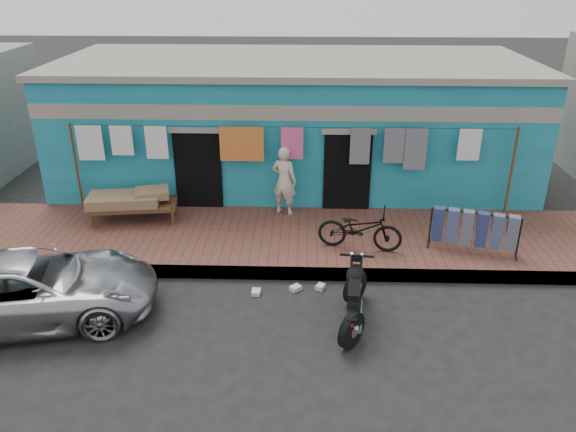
{
  "coord_description": "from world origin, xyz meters",
  "views": [
    {
      "loc": [
        0.33,
        -7.91,
        5.67
      ],
      "look_at": [
        0.0,
        2.0,
        1.15
      ],
      "focal_mm": 35.0,
      "sensor_mm": 36.0,
      "label": 1
    }
  ],
  "objects_px": {
    "car": "(29,288)",
    "motorcycle": "(354,296)",
    "bicycle": "(360,224)",
    "jeans_rack": "(474,230)",
    "charpoy": "(134,206)",
    "seated_person": "(284,181)"
  },
  "relations": [
    {
      "from": "seated_person",
      "to": "bicycle",
      "type": "height_order",
      "value": "seated_person"
    },
    {
      "from": "motorcycle",
      "to": "jeans_rack",
      "type": "height_order",
      "value": "jeans_rack"
    },
    {
      "from": "car",
      "to": "motorcycle",
      "type": "xyz_separation_m",
      "value": [
        5.52,
        0.04,
        -0.07
      ]
    },
    {
      "from": "bicycle",
      "to": "jeans_rack",
      "type": "bearing_deg",
      "value": -78.7
    },
    {
      "from": "seated_person",
      "to": "car",
      "type": "bearing_deg",
      "value": 66.02
    },
    {
      "from": "bicycle",
      "to": "charpoy",
      "type": "distance_m",
      "value": 5.18
    },
    {
      "from": "seated_person",
      "to": "charpoy",
      "type": "xyz_separation_m",
      "value": [
        -3.41,
        -0.48,
        -0.47
      ]
    },
    {
      "from": "charpoy",
      "to": "bicycle",
      "type": "bearing_deg",
      "value": -14.02
    },
    {
      "from": "bicycle",
      "to": "jeans_rack",
      "type": "height_order",
      "value": "bicycle"
    },
    {
      "from": "car",
      "to": "motorcycle",
      "type": "bearing_deg",
      "value": -102.71
    },
    {
      "from": "seated_person",
      "to": "jeans_rack",
      "type": "bearing_deg",
      "value": 178.39
    },
    {
      "from": "charpoy",
      "to": "jeans_rack",
      "type": "bearing_deg",
      "value": -9.53
    },
    {
      "from": "car",
      "to": "motorcycle",
      "type": "relative_size",
      "value": 2.52
    },
    {
      "from": "seated_person",
      "to": "motorcycle",
      "type": "relative_size",
      "value": 0.94
    },
    {
      "from": "motorcycle",
      "to": "jeans_rack",
      "type": "distance_m",
      "value": 3.46
    },
    {
      "from": "car",
      "to": "bicycle",
      "type": "xyz_separation_m",
      "value": [
        5.8,
        2.32,
        0.19
      ]
    },
    {
      "from": "car",
      "to": "seated_person",
      "type": "height_order",
      "value": "seated_person"
    },
    {
      "from": "charpoy",
      "to": "motorcycle",
      "type": "bearing_deg",
      "value": -36.65
    },
    {
      "from": "bicycle",
      "to": "jeans_rack",
      "type": "distance_m",
      "value": 2.31
    },
    {
      "from": "car",
      "to": "charpoy",
      "type": "height_order",
      "value": "car"
    },
    {
      "from": "bicycle",
      "to": "jeans_rack",
      "type": "xyz_separation_m",
      "value": [
        2.31,
        0.02,
        -0.11
      ]
    },
    {
      "from": "car",
      "to": "motorcycle",
      "type": "height_order",
      "value": "car"
    }
  ]
}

